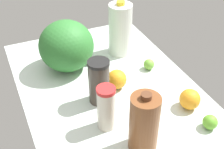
{
  "coord_description": "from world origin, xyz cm",
  "views": [
    {
      "loc": [
        -97.51,
        43.01,
        91.37
      ],
      "look_at": [
        0.0,
        0.0,
        13.0
      ],
      "focal_mm": 50.0,
      "sensor_mm": 36.0,
      "label": 1
    }
  ],
  "objects_px": {
    "milk_jug": "(120,29)",
    "shaker_bottle": "(99,82)",
    "chocolate_milk_jug": "(144,123)",
    "lime_far_back": "(210,122)",
    "orange_near_front": "(190,99)",
    "tumbler_cup": "(106,108)",
    "lime_by_jug": "(149,64)",
    "watermelon": "(66,46)",
    "orange_loose": "(117,79)"
  },
  "relations": [
    {
      "from": "milk_jug",
      "to": "shaker_bottle",
      "type": "height_order",
      "value": "milk_jug"
    },
    {
      "from": "tumbler_cup",
      "to": "orange_near_front",
      "type": "bearing_deg",
      "value": -96.4
    },
    {
      "from": "chocolate_milk_jug",
      "to": "orange_loose",
      "type": "bearing_deg",
      "value": -9.44
    },
    {
      "from": "chocolate_milk_jug",
      "to": "shaker_bottle",
      "type": "bearing_deg",
      "value": 8.96
    },
    {
      "from": "tumbler_cup",
      "to": "lime_by_jug",
      "type": "distance_m",
      "value": 0.44
    },
    {
      "from": "watermelon",
      "to": "tumbler_cup",
      "type": "height_order",
      "value": "watermelon"
    },
    {
      "from": "lime_by_jug",
      "to": "orange_near_front",
      "type": "height_order",
      "value": "orange_near_front"
    },
    {
      "from": "orange_loose",
      "to": "chocolate_milk_jug",
      "type": "bearing_deg",
      "value": 170.56
    },
    {
      "from": "chocolate_milk_jug",
      "to": "lime_far_back",
      "type": "relative_size",
      "value": 4.22
    },
    {
      "from": "lime_by_jug",
      "to": "orange_near_front",
      "type": "xyz_separation_m",
      "value": [
        -0.31,
        -0.02,
        0.02
      ]
    },
    {
      "from": "milk_jug",
      "to": "shaker_bottle",
      "type": "distance_m",
      "value": 0.4
    },
    {
      "from": "orange_near_front",
      "to": "lime_far_back",
      "type": "distance_m",
      "value": 0.13
    },
    {
      "from": "lime_by_jug",
      "to": "orange_loose",
      "type": "xyz_separation_m",
      "value": [
        -0.07,
        0.2,
        0.02
      ]
    },
    {
      "from": "chocolate_milk_jug",
      "to": "orange_near_front",
      "type": "relative_size",
      "value": 2.84
    },
    {
      "from": "milk_jug",
      "to": "lime_by_jug",
      "type": "distance_m",
      "value": 0.23
    },
    {
      "from": "chocolate_milk_jug",
      "to": "orange_near_front",
      "type": "distance_m",
      "value": 0.31
    },
    {
      "from": "watermelon",
      "to": "chocolate_milk_jug",
      "type": "bearing_deg",
      "value": -170.84
    },
    {
      "from": "milk_jug",
      "to": "orange_loose",
      "type": "xyz_separation_m",
      "value": [
        -0.26,
        0.14,
        -0.09
      ]
    },
    {
      "from": "milk_jug",
      "to": "chocolate_milk_jug",
      "type": "bearing_deg",
      "value": 162.28
    },
    {
      "from": "chocolate_milk_jug",
      "to": "orange_near_front",
      "type": "xyz_separation_m",
      "value": [
        0.11,
        -0.28,
        -0.07
      ]
    },
    {
      "from": "watermelon",
      "to": "lime_by_jug",
      "type": "relative_size",
      "value": 4.91
    },
    {
      "from": "shaker_bottle",
      "to": "watermelon",
      "type": "bearing_deg",
      "value": 9.37
    },
    {
      "from": "milk_jug",
      "to": "shaker_bottle",
      "type": "xyz_separation_m",
      "value": [
        -0.32,
        0.24,
        -0.03
      ]
    },
    {
      "from": "tumbler_cup",
      "to": "lime_far_back",
      "type": "distance_m",
      "value": 0.4
    },
    {
      "from": "watermelon",
      "to": "milk_jug",
      "type": "bearing_deg",
      "value": -84.94
    },
    {
      "from": "milk_jug",
      "to": "chocolate_milk_jug",
      "type": "relative_size",
      "value": 1.16
    },
    {
      "from": "milk_jug",
      "to": "orange_near_front",
      "type": "height_order",
      "value": "milk_jug"
    },
    {
      "from": "milk_jug",
      "to": "lime_far_back",
      "type": "height_order",
      "value": "milk_jug"
    },
    {
      "from": "tumbler_cup",
      "to": "chocolate_milk_jug",
      "type": "relative_size",
      "value": 0.76
    },
    {
      "from": "watermelon",
      "to": "tumbler_cup",
      "type": "bearing_deg",
      "value": -177.9
    },
    {
      "from": "lime_by_jug",
      "to": "orange_loose",
      "type": "relative_size",
      "value": 0.6
    },
    {
      "from": "milk_jug",
      "to": "orange_loose",
      "type": "relative_size",
      "value": 3.25
    },
    {
      "from": "chocolate_milk_jug",
      "to": "milk_jug",
      "type": "bearing_deg",
      "value": -17.72
    },
    {
      "from": "milk_jug",
      "to": "watermelon",
      "type": "bearing_deg",
      "value": 95.06
    },
    {
      "from": "milk_jug",
      "to": "lime_by_jug",
      "type": "relative_size",
      "value": 5.39
    },
    {
      "from": "lime_by_jug",
      "to": "orange_near_front",
      "type": "bearing_deg",
      "value": -176.97
    },
    {
      "from": "orange_loose",
      "to": "lime_far_back",
      "type": "bearing_deg",
      "value": -149.29
    },
    {
      "from": "orange_loose",
      "to": "watermelon",
      "type": "bearing_deg",
      "value": 32.77
    },
    {
      "from": "watermelon",
      "to": "tumbler_cup",
      "type": "relative_size",
      "value": 1.4
    },
    {
      "from": "chocolate_milk_jug",
      "to": "lime_by_jug",
      "type": "height_order",
      "value": "chocolate_milk_jug"
    },
    {
      "from": "shaker_bottle",
      "to": "lime_by_jug",
      "type": "relative_size",
      "value": 3.77
    },
    {
      "from": "watermelon",
      "to": "lime_far_back",
      "type": "height_order",
      "value": "watermelon"
    },
    {
      "from": "watermelon",
      "to": "orange_near_front",
      "type": "xyz_separation_m",
      "value": [
        -0.48,
        -0.37,
        -0.08
      ]
    },
    {
      "from": "chocolate_milk_jug",
      "to": "lime_far_back",
      "type": "bearing_deg",
      "value": -94.71
    },
    {
      "from": "tumbler_cup",
      "to": "milk_jug",
      "type": "relative_size",
      "value": 0.65
    },
    {
      "from": "orange_near_front",
      "to": "chocolate_milk_jug",
      "type": "bearing_deg",
      "value": 111.15
    },
    {
      "from": "watermelon",
      "to": "orange_loose",
      "type": "distance_m",
      "value": 0.29
    },
    {
      "from": "shaker_bottle",
      "to": "orange_loose",
      "type": "height_order",
      "value": "shaker_bottle"
    },
    {
      "from": "watermelon",
      "to": "shaker_bottle",
      "type": "distance_m",
      "value": 0.3
    },
    {
      "from": "watermelon",
      "to": "orange_near_front",
      "type": "distance_m",
      "value": 0.61
    }
  ]
}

